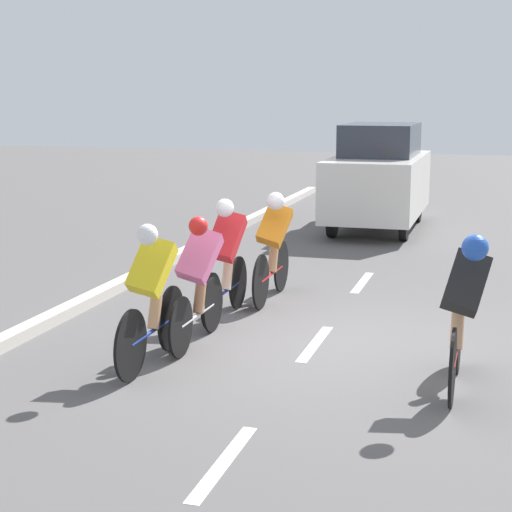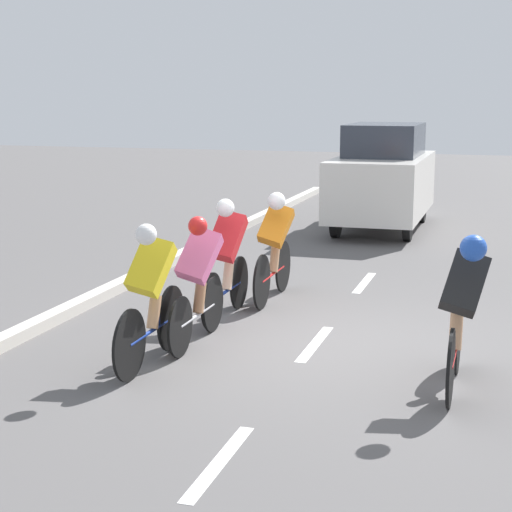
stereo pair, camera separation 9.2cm
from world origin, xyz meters
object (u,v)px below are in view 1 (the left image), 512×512
object	(u,v)px
cyclist_pink	(199,277)
cyclist_orange	(273,243)
cyclist_black	(463,308)
support_car	(379,177)
cyclist_red	(226,256)
cyclist_yellow	(152,292)

from	to	relation	value
cyclist_pink	cyclist_orange	bearing A→B (deg)	-96.40
cyclist_orange	cyclist_black	distance (m)	3.85
cyclist_black	cyclist_orange	bearing A→B (deg)	-48.21
cyclist_pink	support_car	size ratio (longest dim) A/B	0.42
cyclist_red	cyclist_orange	bearing A→B (deg)	-105.36
support_car	cyclist_red	bearing A→B (deg)	84.47
cyclist_orange	support_car	xyz separation A→B (m)	(-0.43, -6.48, 0.28)
cyclist_orange	cyclist_pink	world-z (taller)	cyclist_orange
cyclist_orange	support_car	size ratio (longest dim) A/B	0.45
support_car	cyclist_yellow	bearing A→B (deg)	84.73
cyclist_red	cyclist_orange	size ratio (longest dim) A/B	0.98
cyclist_pink	cyclist_black	distance (m)	2.89
cyclist_yellow	support_car	size ratio (longest dim) A/B	0.44
cyclist_yellow	support_car	world-z (taller)	support_car
cyclist_orange	cyclist_black	size ratio (longest dim) A/B	1.04
cyclist_pink	support_car	distance (m)	8.69
cyclist_orange	cyclist_red	bearing A→B (deg)	74.64
cyclist_red	cyclist_pink	xyz separation A→B (m)	(-0.05, 1.10, -0.02)
cyclist_black	cyclist_yellow	bearing A→B (deg)	2.58
cyclist_yellow	support_car	xyz separation A→B (m)	(-0.87, -9.48, 0.28)
cyclist_orange	cyclist_pink	xyz separation A→B (m)	(0.24, 2.18, -0.01)
cyclist_yellow	cyclist_red	bearing A→B (deg)	-94.24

